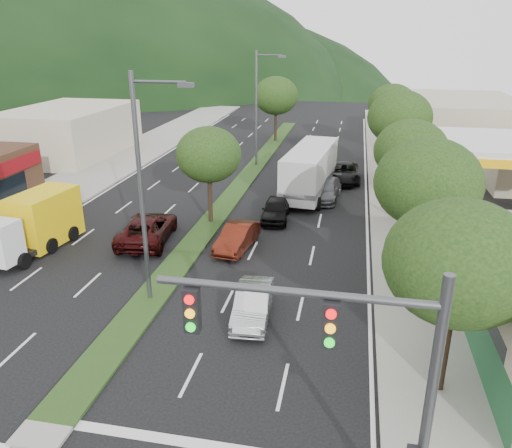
% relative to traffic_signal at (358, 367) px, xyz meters
% --- Properties ---
extents(ground, '(160.00, 160.00, 0.00)m').
position_rel_traffic_signal_xyz_m(ground, '(-9.03, 1.54, -4.65)').
color(ground, black).
rests_on(ground, ground).
extents(sidewalk_right, '(5.00, 90.00, 0.15)m').
position_rel_traffic_signal_xyz_m(sidewalk_right, '(3.47, 26.54, -4.57)').
color(sidewalk_right, gray).
rests_on(sidewalk_right, ground).
extents(sidewalk_left, '(6.00, 90.00, 0.15)m').
position_rel_traffic_signal_xyz_m(sidewalk_left, '(-22.03, 26.54, -4.57)').
color(sidewalk_left, gray).
rests_on(sidewalk_left, ground).
extents(median, '(1.60, 56.00, 0.12)m').
position_rel_traffic_signal_xyz_m(median, '(-9.03, 29.54, -4.59)').
color(median, '#1D3C15').
rests_on(median, ground).
extents(traffic_signal, '(6.12, 0.40, 7.00)m').
position_rel_traffic_signal_xyz_m(traffic_signal, '(0.00, 0.00, 0.00)').
color(traffic_signal, '#47494C').
rests_on(traffic_signal, ground).
extents(bldg_left_far, '(9.00, 14.00, 4.60)m').
position_rel_traffic_signal_xyz_m(bldg_left_far, '(-28.03, 35.54, -2.35)').
color(bldg_left_far, beige).
rests_on(bldg_left_far, ground).
extents(bldg_right_far, '(10.00, 16.00, 5.20)m').
position_rel_traffic_signal_xyz_m(bldg_right_far, '(10.47, 45.54, -2.05)').
color(bldg_right_far, beige).
rests_on(bldg_right_far, ground).
extents(hill_far, '(176.00, 132.00, 82.00)m').
position_rel_traffic_signal_xyz_m(hill_far, '(-89.03, 111.54, -4.65)').
color(hill_far, black).
rests_on(hill_far, ground).
extents(tree_r_a, '(4.60, 4.60, 6.63)m').
position_rel_traffic_signal_xyz_m(tree_r_a, '(2.97, 5.54, 0.17)').
color(tree_r_a, black).
rests_on(tree_r_a, sidewalk_right).
extents(tree_r_b, '(4.80, 4.80, 6.94)m').
position_rel_traffic_signal_xyz_m(tree_r_b, '(2.97, 13.54, 0.39)').
color(tree_r_b, black).
rests_on(tree_r_b, sidewalk_right).
extents(tree_r_c, '(4.40, 4.40, 6.48)m').
position_rel_traffic_signal_xyz_m(tree_r_c, '(2.97, 21.54, 0.10)').
color(tree_r_c, black).
rests_on(tree_r_c, sidewalk_right).
extents(tree_r_d, '(5.00, 5.00, 7.17)m').
position_rel_traffic_signal_xyz_m(tree_r_d, '(2.97, 31.54, 0.54)').
color(tree_r_d, black).
rests_on(tree_r_d, sidewalk_right).
extents(tree_r_e, '(4.60, 4.60, 6.71)m').
position_rel_traffic_signal_xyz_m(tree_r_e, '(2.97, 41.54, 0.25)').
color(tree_r_e, black).
rests_on(tree_r_e, sidewalk_right).
extents(tree_med_near, '(4.00, 4.00, 6.02)m').
position_rel_traffic_signal_xyz_m(tree_med_near, '(-9.03, 19.54, -0.22)').
color(tree_med_near, black).
rests_on(tree_med_near, median).
extents(tree_med_far, '(4.80, 4.80, 6.94)m').
position_rel_traffic_signal_xyz_m(tree_med_far, '(-9.03, 45.54, 0.36)').
color(tree_med_far, black).
rests_on(tree_med_far, median).
extents(streetlight_near, '(2.60, 0.25, 10.00)m').
position_rel_traffic_signal_xyz_m(streetlight_near, '(-8.82, 9.54, 0.94)').
color(streetlight_near, '#47494C').
rests_on(streetlight_near, ground).
extents(streetlight_mid, '(2.60, 0.25, 10.00)m').
position_rel_traffic_signal_xyz_m(streetlight_mid, '(-8.82, 34.54, 0.94)').
color(streetlight_mid, '#47494C').
rests_on(streetlight_mid, ground).
extents(sedan_silver, '(1.73, 4.17, 1.34)m').
position_rel_traffic_signal_xyz_m(sedan_silver, '(-4.13, 8.94, -3.97)').
color(sedan_silver, '#B5B8BD').
rests_on(sedan_silver, ground).
extents(suv_maroon, '(3.32, 5.93, 1.57)m').
position_rel_traffic_signal_xyz_m(suv_maroon, '(-11.79, 15.97, -3.86)').
color(suv_maroon, black).
rests_on(suv_maroon, ground).
extents(car_queue_a, '(1.90, 4.20, 1.40)m').
position_rel_traffic_signal_xyz_m(car_queue_a, '(-5.07, 20.91, -3.95)').
color(car_queue_a, black).
rests_on(car_queue_a, ground).
extents(car_queue_b, '(2.43, 5.07, 1.43)m').
position_rel_traffic_signal_xyz_m(car_queue_b, '(-2.22, 25.91, -3.93)').
color(car_queue_b, '#55555B').
rests_on(car_queue_b, ground).
extents(car_queue_c, '(1.93, 4.30, 1.37)m').
position_rel_traffic_signal_xyz_m(car_queue_c, '(-6.45, 15.91, -3.96)').
color(car_queue_c, '#50180D').
rests_on(car_queue_c, ground).
extents(car_queue_d, '(2.75, 5.44, 1.47)m').
position_rel_traffic_signal_xyz_m(car_queue_d, '(-1.02, 30.91, -3.91)').
color(car_queue_d, black).
rests_on(car_queue_d, ground).
extents(car_queue_e, '(2.19, 4.53, 1.49)m').
position_rel_traffic_signal_xyz_m(car_queue_e, '(-4.72, 35.91, -3.90)').
color(car_queue_e, '#545359').
rests_on(car_queue_e, ground).
extents(box_truck, '(3.00, 6.44, 3.07)m').
position_rel_traffic_signal_xyz_m(box_truck, '(-17.38, 13.76, -3.19)').
color(box_truck, silver).
rests_on(box_truck, ground).
extents(motorhome, '(3.72, 9.43, 3.53)m').
position_rel_traffic_signal_xyz_m(motorhome, '(-3.44, 26.74, -2.76)').
color(motorhome, '#BEBEBE').
rests_on(motorhome, ground).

